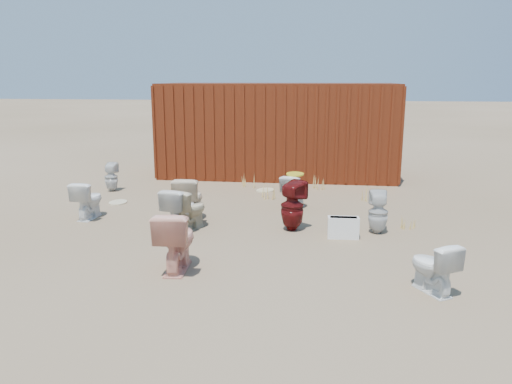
# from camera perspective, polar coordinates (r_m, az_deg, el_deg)

# --- Properties ---
(ground) EXTENTS (100.00, 100.00, 0.00)m
(ground) POSITION_cam_1_polar(r_m,az_deg,el_deg) (8.46, -0.53, -4.54)
(ground) COLOR brown
(ground) RESTS_ON ground
(shipping_container) EXTENTS (6.00, 2.40, 2.40)m
(shipping_container) POSITION_cam_1_polar(r_m,az_deg,el_deg) (13.30, 2.58, 7.14)
(shipping_container) COLOR #531D0D
(shipping_container) RESTS_ON ground
(toilet_front_a) EXTENTS (0.43, 0.71, 0.70)m
(toilet_front_a) POSITION_cam_1_polar(r_m,az_deg,el_deg) (9.67, -18.64, -0.84)
(toilet_front_a) COLOR white
(toilet_front_a) RESTS_ON ground
(toilet_front_pink) EXTENTS (0.51, 0.84, 0.84)m
(toilet_front_pink) POSITION_cam_1_polar(r_m,az_deg,el_deg) (6.79, -9.13, -5.43)
(toilet_front_pink) COLOR #F2A48C
(toilet_front_pink) RESTS_ON ground
(toilet_front_c) EXTENTS (0.57, 0.80, 0.74)m
(toilet_front_c) POSITION_cam_1_polar(r_m,az_deg,el_deg) (8.53, -8.66, -1.94)
(toilet_front_c) COLOR silver
(toilet_front_c) RESTS_ON ground
(toilet_front_maroon) EXTENTS (0.54, 0.54, 0.85)m
(toilet_front_maroon) POSITION_cam_1_polar(r_m,az_deg,el_deg) (8.44, 4.17, -1.60)
(toilet_front_maroon) COLOR #590F0F
(toilet_front_maroon) RESTS_ON ground
(toilet_front_e) EXTENTS (0.63, 0.73, 0.65)m
(toilet_front_e) POSITION_cam_1_polar(r_m,az_deg,el_deg) (6.41, 19.55, -8.04)
(toilet_front_e) COLOR white
(toilet_front_e) RESTS_ON ground
(toilet_back_a) EXTENTS (0.31, 0.31, 0.65)m
(toilet_back_a) POSITION_cam_1_polar(r_m,az_deg,el_deg) (11.84, -16.22, 1.64)
(toilet_back_a) COLOR silver
(toilet_back_a) RESTS_ON ground
(toilet_back_beige_left) EXTENTS (0.48, 0.81, 0.82)m
(toilet_back_beige_left) POSITION_cam_1_polar(r_m,az_deg,el_deg) (9.07, -7.64, -0.77)
(toilet_back_beige_left) COLOR beige
(toilet_back_beige_left) RESTS_ON ground
(toilet_back_beige_right) EXTENTS (0.62, 0.79, 0.71)m
(toilet_back_beige_right) POSITION_cam_1_polar(r_m,az_deg,el_deg) (8.57, -7.61, -1.95)
(toilet_back_beige_right) COLOR #C2B48E
(toilet_back_beige_right) RESTS_ON ground
(toilet_back_yellowlid) EXTENTS (0.60, 0.76, 0.69)m
(toilet_back_yellowlid) POSITION_cam_1_polar(r_m,az_deg,el_deg) (9.87, 4.45, 0.03)
(toilet_back_yellowlid) COLOR silver
(toilet_back_yellowlid) RESTS_ON ground
(toilet_back_e) EXTENTS (0.33, 0.33, 0.72)m
(toilet_back_e) POSITION_cam_1_polar(r_m,az_deg,el_deg) (8.52, 13.78, -2.27)
(toilet_back_e) COLOR silver
(toilet_back_e) RESTS_ON ground
(yellow_lid) EXTENTS (0.35, 0.43, 0.02)m
(yellow_lid) POSITION_cam_1_polar(r_m,az_deg,el_deg) (9.79, 4.49, 2.06)
(yellow_lid) COLOR gold
(yellow_lid) RESTS_ON toilet_back_yellowlid
(loose_tank) EXTENTS (0.51, 0.22, 0.35)m
(loose_tank) POSITION_cam_1_polar(r_m,az_deg,el_deg) (8.20, 9.93, -4.02)
(loose_tank) COLOR white
(loose_tank) RESTS_ON ground
(loose_lid_near) EXTENTS (0.55, 0.61, 0.02)m
(loose_lid_near) POSITION_cam_1_polar(r_m,az_deg,el_deg) (11.48, 1.06, 0.21)
(loose_lid_near) COLOR beige
(loose_lid_near) RESTS_ON ground
(loose_lid_far) EXTENTS (0.39, 0.49, 0.02)m
(loose_lid_far) POSITION_cam_1_polar(r_m,az_deg,el_deg) (10.74, -15.50, -1.15)
(loose_lid_far) COLOR beige
(loose_lid_far) RESTS_ON ground
(weed_clump_a) EXTENTS (0.36, 0.36, 0.26)m
(weed_clump_a) POSITION_cam_1_polar(r_m,az_deg,el_deg) (11.66, -8.97, 0.86)
(weed_clump_a) COLOR tan
(weed_clump_a) RESTS_ON ground
(weed_clump_b) EXTENTS (0.32, 0.32, 0.32)m
(weed_clump_b) POSITION_cam_1_polar(r_m,az_deg,el_deg) (10.75, 1.52, 0.14)
(weed_clump_b) COLOR tan
(weed_clump_b) RESTS_ON ground
(weed_clump_c) EXTENTS (0.36, 0.36, 0.35)m
(weed_clump_c) POSITION_cam_1_polar(r_m,az_deg,el_deg) (10.77, 12.57, -0.07)
(weed_clump_c) COLOR tan
(weed_clump_c) RESTS_ON ground
(weed_clump_d) EXTENTS (0.30, 0.30, 0.30)m
(weed_clump_d) POSITION_cam_1_polar(r_m,az_deg,el_deg) (11.85, -0.84, 1.30)
(weed_clump_d) COLOR tan
(weed_clump_d) RESTS_ON ground
(weed_clump_e) EXTENTS (0.34, 0.34, 0.30)m
(weed_clump_e) POSITION_cam_1_polar(r_m,az_deg,el_deg) (11.73, 7.11, 1.07)
(weed_clump_e) COLOR tan
(weed_clump_e) RESTS_ON ground
(weed_clump_f) EXTENTS (0.28, 0.28, 0.21)m
(weed_clump_f) POSITION_cam_1_polar(r_m,az_deg,el_deg) (8.96, 17.05, -3.42)
(weed_clump_f) COLOR tan
(weed_clump_f) RESTS_ON ground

